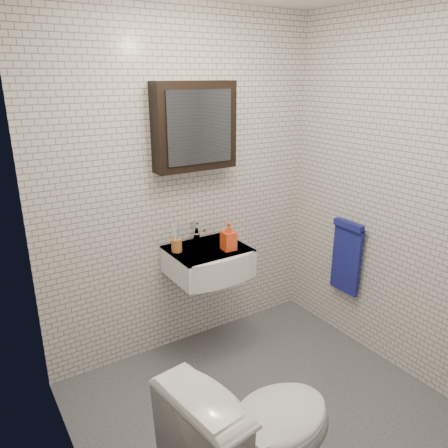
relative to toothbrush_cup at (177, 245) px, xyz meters
name	(u,v)px	position (x,y,z in m)	size (l,w,h in m)	color
ground	(264,411)	(0.16, -0.84, -0.90)	(2.20, 2.00, 0.01)	#46484D
room_shell	(273,189)	(0.16, -0.84, 0.56)	(2.22, 2.02, 2.51)	silver
washbasin	(211,262)	(0.21, -0.10, -0.15)	(0.55, 0.50, 0.20)	white
faucet	(197,233)	(0.21, 0.09, 0.02)	(0.06, 0.20, 0.15)	silver
mirror_cabinet	(195,126)	(0.21, 0.09, 0.80)	(0.60, 0.15, 0.60)	black
towel_rail	(347,254)	(1.21, -0.49, -0.18)	(0.09, 0.30, 0.58)	silver
toothbrush_cup	(177,245)	(0.00, 0.00, 0.00)	(0.09, 0.09, 0.21)	#B2642C
soap_bottle	(229,236)	(0.33, -0.17, 0.05)	(0.09, 0.09, 0.20)	orange
toilet	(258,437)	(-0.26, -1.32, -0.47)	(0.48, 0.84, 0.86)	white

